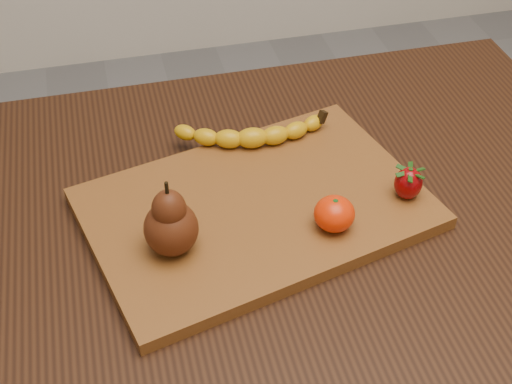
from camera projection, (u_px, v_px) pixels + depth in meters
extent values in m
cube|color=black|center=(286.00, 211.00, 1.02)|extent=(1.00, 0.70, 0.04)
cylinder|color=black|center=(21.00, 289.00, 1.41)|extent=(0.05, 0.05, 0.72)
cylinder|color=black|center=(441.00, 214.00, 1.57)|extent=(0.05, 0.05, 0.72)
cube|color=brown|center=(256.00, 208.00, 0.98)|extent=(0.51, 0.40, 0.02)
ellipsoid|color=red|center=(334.00, 214.00, 0.92)|extent=(0.07, 0.07, 0.05)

